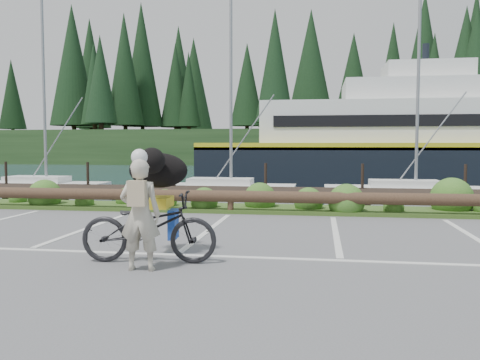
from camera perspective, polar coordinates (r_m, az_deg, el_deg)
name	(u,v)px	position (r m, az deg, el deg)	size (l,w,h in m)	color
ground	(183,250)	(8.71, -6.40, -7.82)	(72.00, 72.00, 0.00)	#57575A
harbor_backdrop	(309,155)	(86.73, 7.75, 2.79)	(170.00, 160.00, 30.00)	#1B3342
vegetation_strip	(235,208)	(13.82, -0.56, -3.20)	(34.00, 1.60, 0.10)	#3D5B21
log_rail	(231,214)	(13.14, -1.07, -3.79)	(32.00, 0.30, 0.60)	#443021
bicycle	(149,227)	(7.80, -10.21, -5.23)	(0.72, 2.05, 1.08)	black
cyclist	(140,215)	(7.30, -11.15, -3.85)	(0.58, 0.38, 1.59)	#BAB29E
dog	(158,170)	(8.35, -9.17, 1.08)	(0.98, 0.48, 0.57)	black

